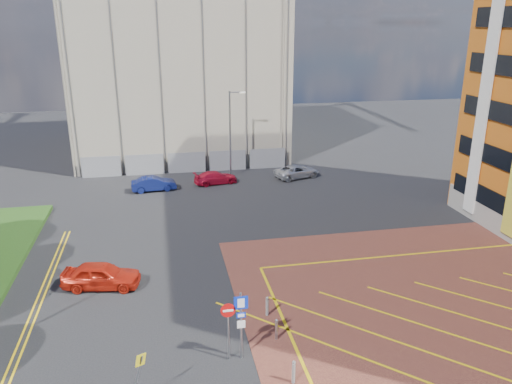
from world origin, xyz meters
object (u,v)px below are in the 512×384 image
object	(u,v)px
car_blue_back	(154,184)
car_red_left	(101,275)
sign_cluster	(236,320)
car_silver_back	(297,171)
warning_sign	(138,373)
car_red_back	(216,178)
lamp_back	(231,131)

from	to	relation	value
car_blue_back	car_red_left	bearing A→B (deg)	164.63
sign_cluster	car_silver_back	xyz separation A→B (m)	(9.75, 25.33, -1.35)
car_red_left	warning_sign	bearing A→B (deg)	-156.30
car_blue_back	car_red_back	size ratio (longest dim) A/B	0.97
car_red_left	car_silver_back	world-z (taller)	car_red_left
lamp_back	car_red_back	bearing A→B (deg)	-130.39
warning_sign	car_blue_back	world-z (taller)	warning_sign
lamp_back	car_silver_back	world-z (taller)	lamp_back
lamp_back	warning_sign	world-z (taller)	lamp_back
lamp_back	car_red_back	distance (m)	4.66
warning_sign	car_blue_back	size ratio (longest dim) A/B	0.59
car_blue_back	warning_sign	bearing A→B (deg)	173.19
warning_sign	car_silver_back	world-z (taller)	warning_sign
car_silver_back	sign_cluster	bearing A→B (deg)	141.67
car_silver_back	lamp_back	bearing A→B (deg)	56.97
lamp_back	sign_cluster	xyz separation A→B (m)	(-3.78, -27.02, -2.41)
sign_cluster	car_silver_back	bearing A→B (deg)	68.95
car_red_left	car_red_back	xyz separation A→B (m)	(8.35, 17.41, -0.15)
car_red_back	car_blue_back	bearing A→B (deg)	89.20
car_red_left	lamp_back	bearing A→B (deg)	-17.14
sign_cluster	car_red_back	world-z (taller)	sign_cluster
sign_cluster	car_blue_back	world-z (taller)	sign_cluster
lamp_back	car_silver_back	xyz separation A→B (m)	(5.97, -1.68, -3.76)
car_red_back	car_silver_back	xyz separation A→B (m)	(7.72, 0.38, 0.04)
car_red_back	car_silver_back	size ratio (longest dim) A/B	0.90
car_red_left	car_silver_back	xyz separation A→B (m)	(16.07, 17.79, -0.11)
car_red_left	car_silver_back	bearing A→B (deg)	-31.81
car_silver_back	warning_sign	bearing A→B (deg)	135.94
warning_sign	car_silver_back	bearing A→B (deg)	63.22
lamp_back	car_blue_back	distance (m)	8.71
car_red_left	car_silver_back	size ratio (longest dim) A/B	0.97
sign_cluster	car_red_back	size ratio (longest dim) A/B	0.82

